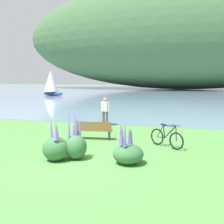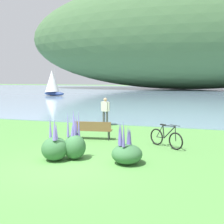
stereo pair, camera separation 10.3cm
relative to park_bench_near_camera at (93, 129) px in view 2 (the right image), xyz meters
The scene contains 10 objects.
ground_plane 3.94m from the park_bench_near_camera, 81.66° to the right, with size 200.00×200.00×0.00m, color #518E42.
bay_water 44.18m from the park_bench_near_camera, 89.27° to the left, with size 180.00×80.00×0.04m, color #7A99B2.
distant_hillside 60.79m from the park_bench_near_camera, 88.22° to the left, with size 82.58×28.00×27.13m, color #42663D.
park_bench_near_camera is the anchor object (origin of this frame).
bicycle_leaning_near_bench 3.51m from the park_bench_near_camera, ahead, with size 1.47×1.08×1.01m.
person_at_shoreline 3.85m from the park_bench_near_camera, 98.98° to the left, with size 0.59×0.31×1.71m.
echium_bush_closest_to_camera 3.16m from the park_bench_near_camera, 81.34° to the right, with size 0.81×0.81×1.75m.
echium_bush_beside_closest 3.94m from the park_bench_near_camera, 52.35° to the right, with size 1.06×1.06×1.53m.
echium_bush_mid_cluster 3.49m from the park_bench_near_camera, 92.09° to the right, with size 0.93×0.93×1.61m.
sailboat_nearest_to_shore 32.86m from the park_bench_near_camera, 122.02° to the left, with size 3.90×2.56×4.45m.
Camera 2 is at (3.93, -8.07, 2.91)m, focal length 43.77 mm.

